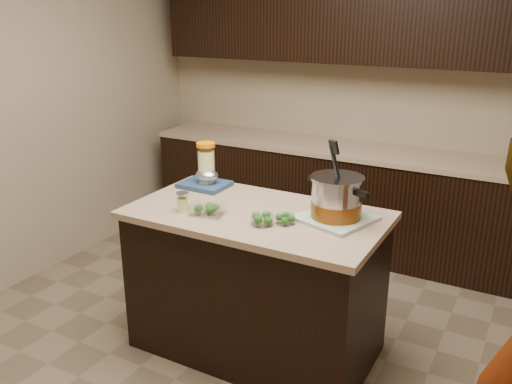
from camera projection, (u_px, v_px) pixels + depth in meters
ground_plane at (256, 346)px, 3.38m from camera, size 4.00×4.00×0.00m
room_shell at (256, 66)px, 2.83m from camera, size 4.04×4.04×2.72m
back_cabinets at (356, 142)px, 4.52m from camera, size 3.60×0.63×2.33m
island at (256, 282)px, 3.23m from camera, size 1.46×0.81×0.90m
dish_towel at (336, 218)px, 2.97m from camera, size 0.45×0.45×0.02m
stock_pot at (336, 200)px, 2.94m from camera, size 0.40×0.37×0.41m
lemonade_pitcher at (206, 167)px, 3.48m from camera, size 0.12×0.12×0.29m
mason_jar at (183, 202)px, 3.09m from camera, size 0.09×0.09×0.12m
broccoli_tub_left at (262, 220)px, 2.90m from camera, size 0.16×0.16×0.06m
broccoli_tub_right at (285, 219)px, 2.92m from camera, size 0.11×0.11×0.05m
broccoli_tub_rect at (208, 209)px, 3.04m from camera, size 0.20×0.17×0.07m
blue_tray at (206, 181)px, 3.50m from camera, size 0.30×0.24×0.11m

